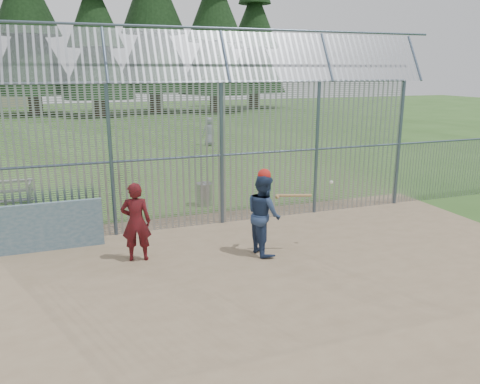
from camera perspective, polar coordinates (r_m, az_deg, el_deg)
name	(u,v)px	position (r m, az deg, el deg)	size (l,w,h in m)	color
ground	(271,270)	(10.55, 3.76, -9.45)	(120.00, 120.00, 0.00)	#2D511E
dirt_infield	(280,279)	(10.13, 4.91, -10.47)	(14.00, 10.00, 0.02)	#756047
dugout_wall	(50,227)	(12.29, -22.20, -3.92)	(2.50, 0.12, 1.20)	#38566B
batter	(264,214)	(11.11, 2.91, -2.73)	(0.94, 0.73, 1.94)	navy
onlooker	(136,222)	(10.96, -12.56, -3.57)	(0.67, 0.44, 1.84)	maroon
bg_kid_standing	(209,131)	(27.76, -3.80, 7.41)	(0.82, 0.53, 1.67)	slate
batting_gear	(269,178)	(10.90, 3.58, 1.71)	(1.92, 0.47, 0.71)	red
trash_can	(204,194)	(15.34, -4.40, -0.23)	(0.56, 0.56, 0.82)	gray
backstop_fence	(282,139)	(13.65, 5.13, 6.40)	(20.09, 0.81, 5.30)	#47566B
conifer_row	(122,2)	(51.07, -14.20, 21.54)	(38.48, 12.26, 20.20)	#332319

